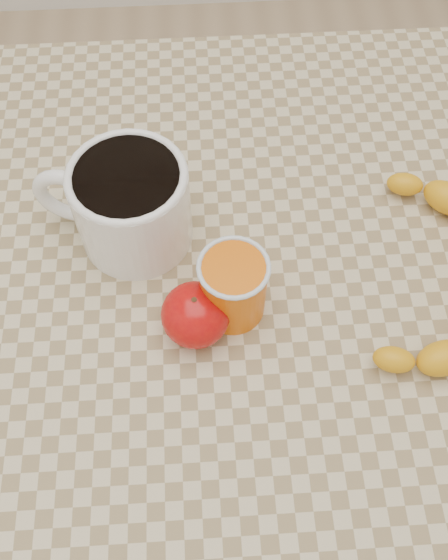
{
  "coord_description": "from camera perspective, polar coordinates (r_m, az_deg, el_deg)",
  "views": [
    {
      "loc": [
        -0.02,
        -0.32,
        1.33
      ],
      "look_at": [
        0.0,
        0.0,
        0.77
      ],
      "focal_mm": 40.0,
      "sensor_mm": 36.0,
      "label": 1
    }
  ],
  "objects": [
    {
      "name": "banana",
      "position": [
        0.68,
        19.48,
        0.42
      ],
      "size": [
        0.42,
        0.44,
        0.05
      ],
      "primitive_type": null,
      "rotation": [
        0.0,
        0.0,
        -0.43
      ],
      "color": "gold",
      "rests_on": "table"
    },
    {
      "name": "coffee_mug",
      "position": [
        0.66,
        -8.73,
        7.03
      ],
      "size": [
        0.18,
        0.15,
        0.1
      ],
      "color": "white",
      "rests_on": "table"
    },
    {
      "name": "apple",
      "position": [
        0.61,
        -2.63,
        -3.2
      ],
      "size": [
        0.07,
        0.07,
        0.06
      ],
      "color": "#A30509",
      "rests_on": "table"
    },
    {
      "name": "ground",
      "position": [
        1.37,
        0.0,
        -16.34
      ],
      "size": [
        3.0,
        3.0,
        0.0
      ],
      "primitive_type": "plane",
      "color": "tan",
      "rests_on": "ground"
    },
    {
      "name": "table",
      "position": [
        0.74,
        0.0,
        -4.11
      ],
      "size": [
        0.8,
        0.8,
        0.75
      ],
      "color": "#C6B58C",
      "rests_on": "ground"
    },
    {
      "name": "orange_juice_glass",
      "position": [
        0.61,
        0.85,
        -0.61
      ],
      "size": [
        0.07,
        0.07,
        0.08
      ],
      "color": "#DE5E07",
      "rests_on": "table"
    }
  ]
}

